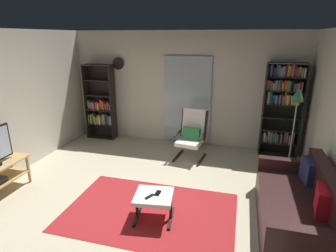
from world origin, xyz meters
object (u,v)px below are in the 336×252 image
Objects in this scene: bookshelf_near_tv at (101,106)px; wall_clock at (118,63)px; lounge_armchair at (192,133)px; bookshelf_near_sofa at (282,104)px; leather_sofa at (300,208)px; cell_phone at (158,193)px; floor_lamp_by_shelf at (297,102)px; ottoman at (154,199)px; tv_remote at (150,197)px.

bookshelf_near_tv is 6.33× the size of wall_clock.
lounge_armchair is 2.48m from wall_clock.
bookshelf_near_sofa is 2.66m from leather_sofa.
lounge_armchair is at bearing -21.94° from wall_clock.
cell_phone is at bearing -57.66° from wall_clock.
bookshelf_near_tv is 4.43m from floor_lamp_by_shelf.
wall_clock is at bearing 177.83° from bookshelf_near_sofa.
ottoman is 0.10m from cell_phone.
leather_sofa is at bearing -45.85° from lounge_armchair.
cell_phone is (-0.07, -2.18, -0.14)m from lounge_armchair.
leather_sofa is (0.05, -2.52, -0.83)m from bookshelf_near_sofa.
ottoman is at bearing -123.43° from bookshelf_near_sofa.
bookshelf_near_sofa is 3.81m from wall_clock.
floor_lamp_by_shelf is at bearing -9.22° from bookshelf_near_tv.
wall_clock reaches higher than leather_sofa.
cell_phone is 0.48× the size of wall_clock.
leather_sofa is (4.24, -2.49, -0.53)m from bookshelf_near_tv.
floor_lamp_by_shelf is 5.56× the size of wall_clock.
bookshelf_near_sofa reaches higher than lounge_armchair.
cell_phone is at bearing -170.83° from leather_sofa.
floor_lamp_by_shelf is (2.00, 2.10, 0.95)m from cell_phone.
ottoman is at bearing -169.83° from leather_sofa.
wall_clock is at bearing 158.06° from lounge_armchair.
lounge_armchair reaches higher than tv_remote.
ottoman is at bearing -136.30° from cell_phone.
ottoman is 3.85m from wall_clock.
floor_lamp_by_shelf is at bearing -12.72° from wall_clock.
leather_sofa is 6.49× the size of wall_clock.
tv_remote is at bearing -93.85° from lounge_armchair.
ottoman is at bearing -93.10° from lounge_armchair.
ottoman is 4.16× the size of cell_phone.
bookshelf_near_tv is at bearing -179.58° from bookshelf_near_sofa.
cell_phone is (0.05, 0.04, 0.07)m from ottoman.
lounge_armchair is 2.24m from ottoman.
cell_phone is 3.81m from wall_clock.
tv_remote is (-0.16, -2.30, -0.14)m from lounge_armchair.
wall_clock reaches higher than ottoman.
cell_phone is at bearing 42.06° from ottoman.
leather_sofa is 3.23× the size of ottoman.
bookshelf_near_sofa is 6.80× the size of wall_clock.
tv_remote reaches higher than cell_phone.
tv_remote is at bearing -114.57° from ottoman.
cell_phone is at bearing -50.12° from bookshelf_near_tv.
lounge_armchair is 3.53× the size of wall_clock.
leather_sofa is at bearing 10.17° from ottoman.
bookshelf_near_tv reaches higher than cell_phone.
ottoman is at bearing -51.12° from bookshelf_near_tv.
bookshelf_near_tv is 3.69m from ottoman.
wall_clock is at bearing 121.32° from ottoman.
tv_remote is 0.09× the size of floor_lamp_by_shelf.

